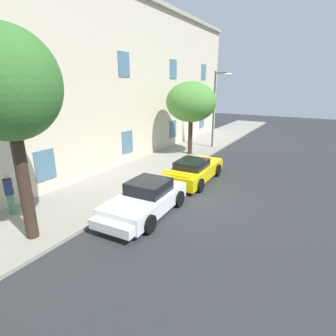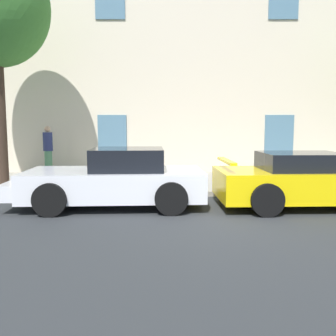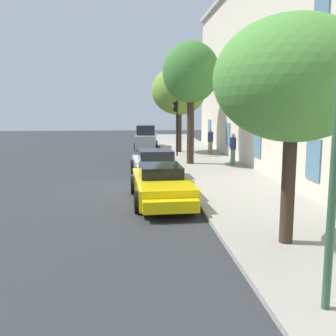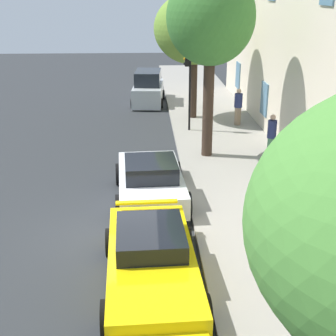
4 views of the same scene
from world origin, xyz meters
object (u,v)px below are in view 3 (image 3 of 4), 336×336
Objects in this scene: sportscar_yellow_flank at (162,186)px; tree_far_end at (191,73)px; traffic_light at (176,118)px; pedestrian_admiring at (210,141)px; tree_near_kerb at (293,80)px; street_lamp at (317,45)px; sportscar_red_lead at (155,165)px; tree_midblock at (179,91)px; pedestrian_strolling at (233,149)px; hatchback_parked at (146,138)px.

tree_far_end is (-8.80, 2.34, 4.72)m from sportscar_yellow_flank.
pedestrian_admiring is (-0.81, 2.51, -1.65)m from traffic_light.
tree_near_kerb is 0.87× the size of street_lamp.
traffic_light is 3.12m from pedestrian_admiring.
pedestrian_admiring reaches higher than sportscar_yellow_flank.
sportscar_yellow_flank is 0.83× the size of street_lamp.
street_lamp reaches higher than pedestrian_admiring.
pedestrian_admiring is at bearing 161.55° from sportscar_yellow_flank.
traffic_light is 0.60× the size of street_lamp.
sportscar_yellow_flank is 1.39× the size of traffic_light.
tree_near_kerb is at bearing 14.97° from sportscar_red_lead.
tree_midblock is 3.42× the size of pedestrian_strolling.
street_lamp reaches higher than tree_near_kerb.
tree_midblock is at bearing 179.75° from tree_far_end.
hatchback_parked is at bearing -176.53° from street_lamp.
tree_far_end is 4.93m from pedestrian_strolling.
sportscar_red_lead is at bearing -57.57° from pedestrian_strolling.
tree_midblock is 7.86m from pedestrian_strolling.
pedestrian_strolling is (4.27, 2.82, -1.63)m from traffic_light.
sportscar_yellow_flank is 1.27× the size of hatchback_parked.
tree_far_end is at bearing 6.98° from traffic_light.
tree_midblock is at bearing 170.92° from sportscar_yellow_flank.
tree_far_end reaches higher than tree_near_kerb.
tree_midblock is at bearing 178.45° from street_lamp.
hatchback_parked is at bearing -156.24° from pedestrian_strolling.
sportscar_yellow_flank is 0.74× the size of tree_far_end.
tree_near_kerb is (23.50, 2.61, 3.26)m from hatchback_parked.
traffic_light is at bearing 179.57° from street_lamp.
traffic_light is 2.09× the size of pedestrian_strolling.
traffic_light is 20.65m from street_lamp.
tree_near_kerb is at bearing 2.75° from traffic_light.
traffic_light is (-7.25, 1.86, 2.06)m from sportscar_red_lead.
street_lamp is at bearing 3.47° from hatchback_parked.
tree_near_kerb is 13.55m from pedestrian_strolling.
traffic_light is at bearing 16.05° from hatchback_parked.
tree_midblock is at bearing 168.90° from traffic_light.
tree_far_end is (5.98, -0.03, 0.80)m from tree_midblock.
hatchback_parked is 23.87m from tree_near_kerb.
hatchback_parked is 27.04m from street_lamp.
hatchback_parked is at bearing -149.42° from tree_midblock.
street_lamp is 3.51× the size of pedestrian_strolling.
tree_midblock is (-9.63, 2.33, 3.90)m from sportscar_red_lead.
sportscar_red_lead is 6.38m from tree_far_end.
hatchback_parked is 1.09× the size of traffic_light.
street_lamp is (3.25, -0.99, 0.31)m from tree_near_kerb.
traffic_light is at bearing -173.02° from tree_far_end.
tree_near_kerb reaches higher than sportscar_red_lead.
sportscar_yellow_flank is at bearing -9.08° from tree_midblock.
street_lamp is (13.33, 1.71, 3.79)m from sportscar_red_lead.
tree_midblock is 22.96m from street_lamp.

